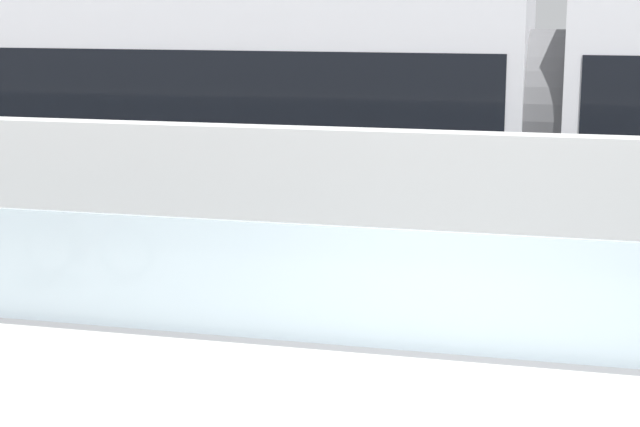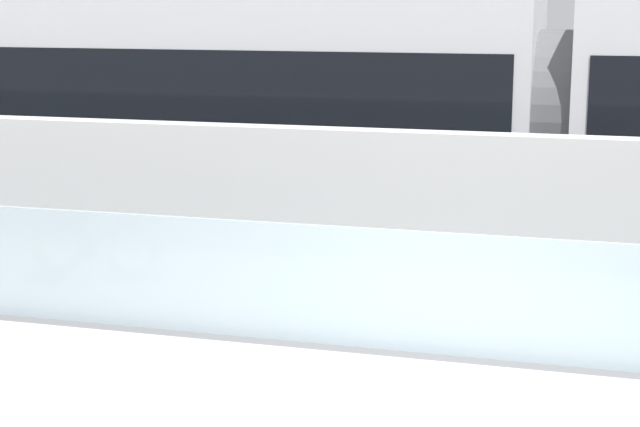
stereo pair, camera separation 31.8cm
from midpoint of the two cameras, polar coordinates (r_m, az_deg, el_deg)
ground_plane at (r=8.92m, az=4.34°, el=-11.35°), size 200.00×200.00×0.00m
bike_path_deck at (r=8.91m, az=4.34°, el=-11.31°), size 32.00×3.20×0.01m
glass_parapet at (r=10.44m, az=6.13°, el=-4.33°), size 32.00×0.05×1.24m
concrete_barrier_wall at (r=12.08m, az=7.38°, el=-0.32°), size 32.00×0.36×1.99m
tram_rail_near at (r=14.71m, az=8.44°, el=-2.15°), size 32.00×0.08×0.01m
tram_rail_far at (r=16.10m, az=8.96°, el=-0.97°), size 32.00×0.08×0.01m
tram at (r=15.05m, az=11.48°, el=5.36°), size 22.56×2.54×3.81m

